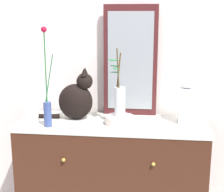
# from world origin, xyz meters

# --- Properties ---
(wall_back) EXTENTS (4.40, 0.08, 2.60)m
(wall_back) POSITION_xyz_m (0.00, 0.30, 1.30)
(wall_back) COLOR silver
(wall_back) RESTS_ON ground_plane
(sideboard) EXTENTS (1.27, 0.46, 0.85)m
(sideboard) POSITION_xyz_m (0.00, -0.00, 0.42)
(sideboard) COLOR #3F2013
(sideboard) RESTS_ON ground_plane
(mirror_leaning) EXTENTS (0.37, 0.03, 0.77)m
(mirror_leaning) POSITION_xyz_m (0.11, 0.20, 1.23)
(mirror_leaning) COLOR #45191A
(mirror_leaning) RESTS_ON sideboard
(cat_sitting) EXTENTS (0.38, 0.17, 0.36)m
(cat_sitting) POSITION_xyz_m (-0.25, 0.05, 0.99)
(cat_sitting) COLOR black
(cat_sitting) RESTS_ON sideboard
(vase_slim_green) EXTENTS (0.08, 0.05, 0.63)m
(vase_slim_green) POSITION_xyz_m (-0.40, -0.14, 1.00)
(vase_slim_green) COLOR #364A86
(vase_slim_green) RESTS_ON sideboard
(bowl_porcelain) EXTENTS (0.19, 0.19, 0.06)m
(bowl_porcelain) POSITION_xyz_m (0.06, -0.04, 0.88)
(bowl_porcelain) COLOR silver
(bowl_porcelain) RESTS_ON sideboard
(vase_glass_clear) EXTENTS (0.12, 0.14, 0.44)m
(vase_glass_clear) POSITION_xyz_m (0.05, -0.04, 1.02)
(vase_glass_clear) COLOR silver
(vase_glass_clear) RESTS_ON bowl_porcelain
(jar_lidded_porcelain) EXTENTS (0.10, 0.10, 0.31)m
(jar_lidded_porcelain) POSITION_xyz_m (0.49, 0.04, 0.99)
(jar_lidded_porcelain) COLOR white
(jar_lidded_porcelain) RESTS_ON sideboard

